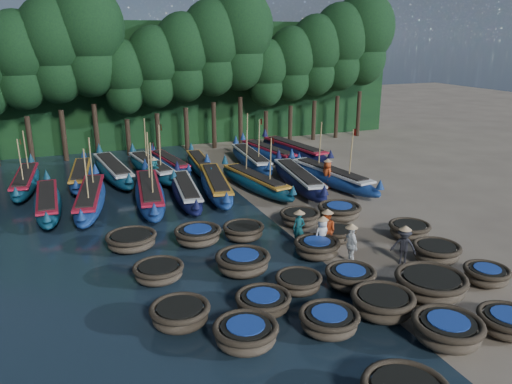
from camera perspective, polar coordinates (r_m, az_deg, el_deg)
name	(u,v)px	position (r m, az deg, el deg)	size (l,w,h in m)	color
ground	(297,241)	(22.82, 4.75, -5.60)	(120.00, 120.00, 0.00)	gray
foliage_wall	(173,84)	(43.43, -9.44, 12.11)	(40.00, 3.00, 10.00)	black
coracle_3	(447,330)	(16.56, 21.03, -14.52)	(2.21, 2.21, 0.83)	brown
coracle_4	(508,322)	(17.86, 26.87, -13.15)	(2.25, 2.25, 0.69)	brown
coracle_5	(246,334)	(15.44, -1.18, -15.90)	(2.01, 2.01, 0.77)	brown
coracle_6	(329,321)	(16.24, 8.34, -14.37)	(2.32, 2.32, 0.72)	brown
coracle_7	(383,304)	(17.35, 14.26, -12.25)	(2.14, 2.14, 0.85)	brown
coracle_8	(431,284)	(19.07, 19.33, -9.91)	(3.11, 3.11, 0.84)	brown
coracle_9	(486,275)	(20.73, 24.84, -8.58)	(1.85, 1.85, 0.68)	brown
coracle_10	(180,314)	(16.55, -8.67, -13.66)	(1.99, 1.99, 0.76)	brown
coracle_11	(263,302)	(17.14, 0.82, -12.47)	(2.26, 2.26, 0.65)	brown
coracle_12	(299,282)	(18.42, 4.89, -10.26)	(1.87, 1.87, 0.66)	brown
coracle_13	(350,277)	(18.91, 10.74, -9.56)	(2.18, 2.18, 0.75)	brown
coracle_14	(436,252)	(21.85, 19.91, -6.47)	(1.98, 1.98, 0.78)	brown
coracle_15	(159,272)	(19.44, -11.07, -8.94)	(2.30, 2.30, 0.68)	brown
coracle_16	(243,262)	(19.62, -1.51, -8.04)	(2.51, 2.51, 0.83)	brown
coracle_17	(317,248)	(21.11, 6.98, -6.34)	(2.09, 2.09, 0.77)	brown
coracle_18	(337,234)	(22.84, 9.24, -4.74)	(2.10, 2.10, 0.65)	brown
coracle_19	(409,230)	(23.93, 17.13, -4.16)	(2.14, 2.14, 0.73)	brown
coracle_20	(131,240)	(22.41, -14.05, -5.39)	(2.27, 2.27, 0.73)	brown
coracle_21	(198,235)	(22.37, -6.65, -4.92)	(2.43, 2.43, 0.77)	brown
coracle_22	(244,231)	(22.72, -1.43, -4.50)	(2.26, 2.26, 0.74)	brown
coracle_23	(300,217)	(24.52, 5.03, -2.92)	(2.04, 2.04, 0.71)	brown
coracle_24	(339,211)	(25.48, 9.50, -2.18)	(2.20, 2.20, 0.78)	brown
long_boat_1	(48,202)	(28.40, -22.71, -1.09)	(1.42, 7.98, 1.40)	navy
long_boat_2	(90,199)	(28.09, -18.43, -0.71)	(2.84, 8.51, 3.66)	navy
long_boat_3	(150,193)	(28.04, -12.06, -0.17)	(2.65, 8.86, 3.79)	navy
long_boat_4	(186,191)	(28.28, -8.02, 0.07)	(2.27, 7.96, 1.41)	#0E0F35
long_boat_5	(216,185)	(29.21, -4.63, 0.85)	(2.94, 8.56, 1.53)	navy
long_boat_6	(255,182)	(29.78, -0.08, 1.18)	(2.67, 8.08, 3.47)	navy
long_boat_7	(298,179)	(30.35, 4.85, 1.51)	(2.71, 8.77, 1.56)	#0E0F35
long_boat_8	(331,176)	(31.08, 8.52, 1.78)	(2.84, 8.83, 3.79)	navy
long_boat_9	(25,181)	(33.00, -24.86, 1.13)	(2.00, 8.00, 3.41)	navy
long_boat_10	(81,175)	(33.16, -19.37, 1.83)	(2.32, 7.85, 1.39)	navy
long_boat_11	(113,170)	(33.43, -16.01, 2.40)	(2.43, 8.95, 1.58)	navy
long_boat_12	(151,168)	(33.53, -11.86, 2.73)	(2.65, 8.56, 3.67)	navy
long_boat_13	(170,163)	(34.95, -9.85, 3.29)	(2.23, 7.23, 1.28)	navy
long_boat_14	(200,165)	(34.17, -6.37, 3.14)	(1.97, 7.51, 1.33)	navy
long_boat_15	(251,159)	(35.20, -0.59, 3.80)	(2.18, 8.53, 3.63)	navy
long_boat_16	(268,153)	(37.18, 1.43, 4.51)	(2.59, 8.22, 1.46)	navy
long_boat_17	(294,150)	(37.85, 4.41, 4.78)	(2.81, 9.07, 1.61)	#0E0F35
fisherman_0	(322,233)	(21.64, 7.58, -4.67)	(0.77, 0.54, 1.70)	silver
fisherman_1	(299,226)	(22.12, 4.94, -3.89)	(0.64, 0.68, 1.75)	#185D64
fisherman_2	(327,230)	(21.72, 8.09, -4.30)	(0.87, 1.01, 1.97)	#B33F17
fisherman_3	(404,245)	(21.10, 16.54, -5.85)	(1.12, 1.15, 1.78)	black
fisherman_4	(351,244)	(20.59, 10.76, -5.82)	(0.52, 1.00, 1.85)	silver
fisherman_5	(154,171)	(31.51, -11.54, 2.34)	(1.27, 1.56, 1.87)	#185D64
fisherman_6	(327,174)	(30.43, 8.16, 2.10)	(0.64, 0.91, 1.96)	#B33F17
tree_2	(19,59)	(38.74, -25.49, 13.51)	(4.51, 4.51, 10.63)	black
tree_3	(54,49)	(38.68, -22.13, 14.92)	(4.92, 4.92, 11.60)	black
tree_4	(87,39)	(38.77, -18.72, 16.27)	(5.34, 5.34, 12.58)	black
tree_5	(124,77)	(39.11, -14.90, 12.62)	(3.68, 3.68, 8.68)	black
tree_6	(154,67)	(39.43, -11.58, 13.87)	(4.09, 4.09, 9.65)	black
tree_7	(184,57)	(39.90, -8.29, 15.05)	(4.51, 4.51, 10.63)	black
tree_8	(212,47)	(40.50, -5.05, 16.15)	(4.92, 4.92, 11.60)	black
tree_9	(240,38)	(41.23, -1.88, 17.17)	(5.34, 5.34, 12.58)	black
tree_10	(266,72)	(42.19, 1.17, 13.51)	(3.68, 3.68, 8.68)	black
tree_11	(292,63)	(43.10, 4.08, 14.46)	(4.09, 4.09, 9.65)	black
tree_12	(316,55)	(44.13, 6.88, 15.33)	(4.51, 4.51, 10.63)	black
tree_13	(340,46)	(45.26, 9.58, 16.13)	(4.92, 4.92, 11.60)	black
tree_14	(363,38)	(46.49, 12.15, 16.85)	(5.34, 5.34, 12.58)	black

